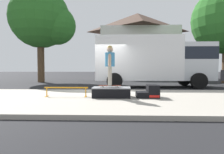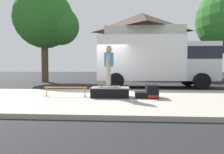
{
  "view_description": "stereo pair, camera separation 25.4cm",
  "coord_description": "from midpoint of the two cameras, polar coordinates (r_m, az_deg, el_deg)",
  "views": [
    {
      "loc": [
        0.81,
        -9.44,
        1.11
      ],
      "look_at": [
        0.55,
        -1.69,
        0.78
      ],
      "focal_mm": 29.8,
      "sensor_mm": 36.0,
      "label": 1
    },
    {
      "loc": [
        1.07,
        -9.42,
        1.11
      ],
      "look_at": [
        0.55,
        -1.69,
        0.78
      ],
      "focal_mm": 29.8,
      "sensor_mm": 36.0,
      "label": 2
    }
  ],
  "objects": [
    {
      "name": "skateboard",
      "position": [
        6.53,
        0.12,
        -2.69
      ],
      "size": [
        0.78,
        0.22,
        0.07
      ],
      "color": "#4C1E14",
      "rests_on": "skate_box"
    },
    {
      "name": "sidewalk_slab",
      "position": [
        6.58,
        -4.43,
        -6.75
      ],
      "size": [
        50.0,
        5.0,
        0.12
      ],
      "primitive_type": "cube",
      "color": "#A8A093",
      "rests_on": "ground"
    },
    {
      "name": "kicker_ramp",
      "position": [
        6.64,
        12.17,
        -4.59
      ],
      "size": [
        0.77,
        0.66,
        0.44
      ],
      "color": "black",
      "rests_on": "sidewalk_slab"
    },
    {
      "name": "skater_kid",
      "position": [
        6.51,
        0.12,
        4.63
      ],
      "size": [
        0.34,
        0.72,
        1.39
      ],
      "color": "#B7AD99",
      "rests_on": "skateboard"
    },
    {
      "name": "box_truck",
      "position": [
        11.82,
        13.79,
        5.22
      ],
      "size": [
        6.91,
        2.63,
        3.05
      ],
      "color": "white",
      "rests_on": "ground"
    },
    {
      "name": "ground_plane",
      "position": [
        9.54,
        -1.82,
        -4.26
      ],
      "size": [
        140.0,
        140.0,
        0.0
      ],
      "primitive_type": "plane",
      "color": "black"
    },
    {
      "name": "skate_box",
      "position": [
        6.58,
        0.57,
        -4.56
      ],
      "size": [
        1.33,
        0.73,
        0.35
      ],
      "color": "black",
      "rests_on": "sidewalk_slab"
    },
    {
      "name": "grind_rail",
      "position": [
        6.93,
        -13.03,
        -3.65
      ],
      "size": [
        1.58,
        0.28,
        0.35
      ],
      "color": "orange",
      "rests_on": "sidewalk_slab"
    },
    {
      "name": "house_behind",
      "position": [
        24.81,
        9.41,
        9.63
      ],
      "size": [
        9.54,
        8.23,
        8.4
      ],
      "color": "silver",
      "rests_on": "ground"
    },
    {
      "name": "street_tree_main",
      "position": [
        17.34,
        -18.73,
        16.06
      ],
      "size": [
        5.46,
        4.96,
        7.88
      ],
      "color": "brown",
      "rests_on": "ground"
    }
  ]
}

